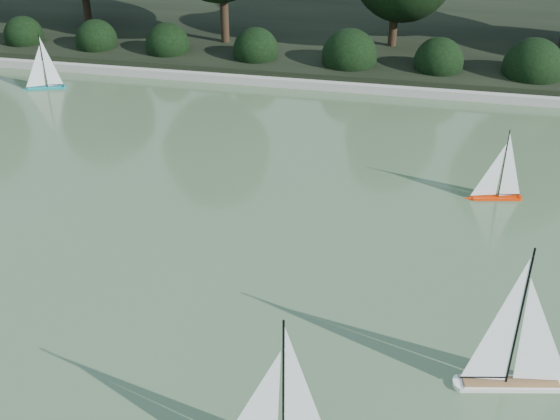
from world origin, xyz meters
name	(u,v)px	position (x,y,z in m)	size (l,w,h in m)	color
ground	(225,381)	(0.00, 0.00, 0.00)	(80.00, 80.00, 0.00)	#3D4D2E
pond_coping	(337,85)	(0.00, 9.00, 0.09)	(40.00, 0.35, 0.18)	gray
far_bank	(357,31)	(0.00, 13.00, 0.15)	(40.00, 8.00, 0.30)	black
shrub_hedge	(343,56)	(0.00, 9.90, 0.45)	(29.10, 1.10, 1.10)	black
sailboat_white_b	(524,366)	(3.10, 0.56, 0.29)	(1.37, 0.47, 1.87)	silver
sailboat_orange	(493,188)	(3.02, 4.70, 0.20)	(0.91, 0.31, 1.25)	red
sailboat_teal	(41,80)	(-6.23, 7.74, 0.20)	(0.91, 0.45, 1.27)	#117B83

